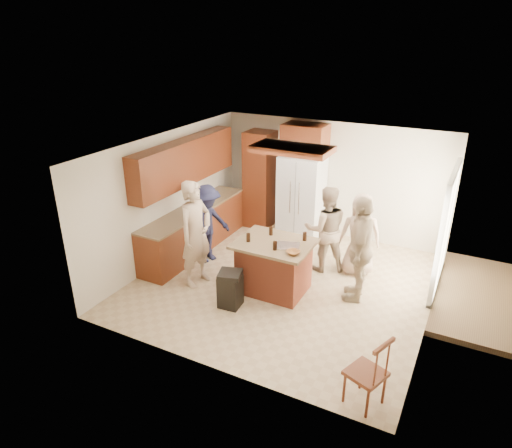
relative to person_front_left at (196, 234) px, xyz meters
The scene contains 12 objects.
person_front_left is the anchor object (origin of this frame).
person_behind_left 2.41m from the person_front_left, 39.37° to the left, with size 0.81×0.50×1.66m, color tan.
person_behind_right 2.99m from the person_front_left, 34.22° to the left, with size 0.76×0.50×1.56m, color tan.
person_side_right 2.81m from the person_front_left, 16.92° to the left, with size 1.08×0.55×1.84m, color tan.
person_counter 0.88m from the person_front_left, 110.94° to the left, with size 1.01×0.47×1.57m, color #181931.
left_cabinetry 1.37m from the person_front_left, 128.02° to the left, with size 0.64×3.00×2.30m.
back_wall_units 2.91m from the person_front_left, 88.65° to the left, with size 1.80×0.60×2.45m.
refrigerator 2.92m from the person_front_left, 73.08° to the left, with size 0.90×0.76×1.80m.
kitchen_island 1.47m from the person_front_left, 16.19° to the left, with size 1.28×1.03×0.93m.
island_items 1.58m from the person_front_left, 11.13° to the left, with size 1.02×0.72×0.15m.
trash_bin 1.18m from the person_front_left, 23.48° to the right, with size 0.45×0.45×0.63m.
spindle_chair 3.81m from the person_front_left, 23.54° to the right, with size 0.54×0.54×0.99m.
Camera 1 is at (2.84, -6.62, 4.28)m, focal length 32.00 mm.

